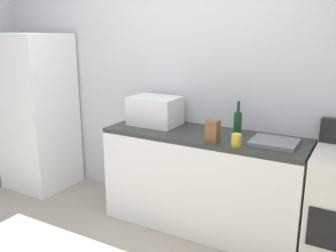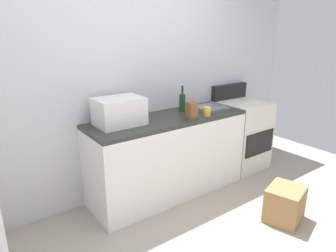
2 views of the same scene
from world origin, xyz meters
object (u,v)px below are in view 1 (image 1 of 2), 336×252
refrigerator (38,112)px  coffee_mug (236,140)px  wine_bottle (238,123)px  knife_block (213,131)px  microwave (155,111)px

refrigerator → coffee_mug: bearing=-3.8°
wine_bottle → coffee_mug: bearing=-72.7°
knife_block → coffee_mug: bearing=-4.2°
refrigerator → microwave: 1.52m
wine_bottle → knife_block: wine_bottle is taller
refrigerator → knife_block: (2.21, -0.15, 0.11)m
microwave → knife_block: microwave is taller
refrigerator → wine_bottle: size_ratio=5.85×
wine_bottle → microwave: bearing=-177.7°
wine_bottle → knife_block: (-0.11, -0.30, -0.02)m
coffee_mug → knife_block: size_ratio=0.56×
wine_bottle → coffee_mug: size_ratio=3.00×
coffee_mug → knife_block: 0.21m
microwave → coffee_mug: size_ratio=4.60×
refrigerator → microwave: bearing=4.5°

